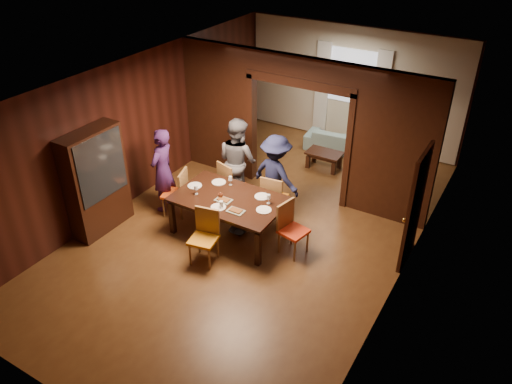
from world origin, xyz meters
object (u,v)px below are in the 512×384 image
Objects in this scene: chair_right at (294,230)px; person_navy at (276,175)px; chair_left at (174,192)px; person_grey at (238,161)px; sofa at (343,141)px; hutch at (96,182)px; person_purple at (163,170)px; chair_far_l at (233,183)px; dining_table at (230,216)px; chair_near at (203,238)px; coffee_table at (324,160)px; chair_far_r at (275,196)px.

person_navy is at bearing 54.26° from chair_right.
chair_right is (2.57, 0.08, 0.00)m from chair_left.
person_grey reaches higher than sofa.
person_grey reaches higher than person_navy.
person_purple is at bearing 62.99° from hutch.
person_navy is at bearing 81.58° from sofa.
person_grey reaches higher than chair_far_l.
sofa is at bearing 63.52° from hutch.
hutch is at bearing -153.58° from dining_table.
chair_far_l is 1.90m from chair_near.
chair_near is (-0.42, -5.20, 0.22)m from sofa.
chair_left is (-0.78, -1.09, -0.41)m from person_grey.
chair_right reaches higher than dining_table.
sofa is 3.54m from chair_far_l.
person_purple is 1.77× the size of chair_far_l.
dining_table is 3.28m from coffee_table.
chair_left is at bearing 70.79° from person_grey.
person_grey is 1.10× the size of person_navy.
person_purple is 2.15× the size of coffee_table.
person_navy reaches higher than chair_far_r.
person_purple reaches higher than chair_near.
hutch reaches higher than chair_far_l.
dining_table is at bearing 137.03° from chair_far_l.
chair_right is 1.00× the size of chair_far_r.
chair_right is at bearing 18.41° from hutch.
chair_far_l reaches higher than coffee_table.
chair_near is (1.67, -0.99, -0.37)m from person_purple.
person_grey is at bearing 127.16° from person_purple.
chair_left is 1.96m from chair_far_r.
coffee_table is 4.20m from chair_near.
person_grey is 1.08m from chair_far_r.
person_purple is at bearing 102.31° from chair_right.
chair_left is (-1.64, -1.10, -0.33)m from person_navy.
chair_right is (1.79, -1.01, -0.41)m from person_grey.
chair_far_l is 2.62m from hutch.
person_grey reaches higher than chair_right.
person_navy reaches higher than chair_left.
chair_near is 0.48× the size of hutch.
hutch is (-2.64, -1.94, 0.52)m from chair_far_r.
coffee_table is 0.40× the size of hutch.
dining_table reaches higher than sofa.
chair_left and chair_near have the same top height.
chair_right is at bearing -75.42° from coffee_table.
chair_left is at bearing 65.67° from chair_far_l.
person_navy is 2.07m from chair_near.
person_grey is at bearing 66.66° from sofa.
chair_near is at bearing -95.24° from coffee_table.
chair_far_r is (-0.81, 0.79, 0.00)m from chair_right.
sofa is 1.03m from coffee_table.
person_navy is at bearing 111.80° from person_purple.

